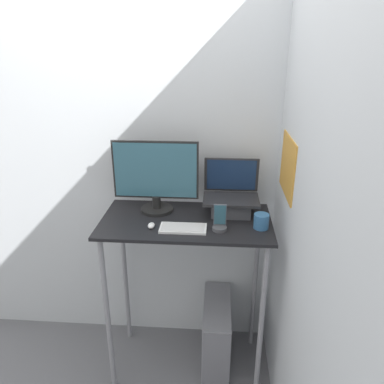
# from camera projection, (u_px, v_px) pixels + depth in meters

# --- Properties ---
(wall_back) EXTENTS (6.00, 0.05, 2.60)m
(wall_back) POSITION_uv_depth(u_px,v_px,m) (191.00, 173.00, 2.51)
(wall_back) COLOR silver
(wall_back) RESTS_ON ground_plane
(wall_side_right) EXTENTS (0.06, 6.00, 2.60)m
(wall_side_right) POSITION_uv_depth(u_px,v_px,m) (298.00, 216.00, 1.89)
(wall_side_right) COLOR silver
(wall_side_right) RESTS_ON ground_plane
(desk) EXTENTS (1.02, 0.54, 1.13)m
(desk) POSITION_uv_depth(u_px,v_px,m) (186.00, 245.00, 2.31)
(desk) COLOR black
(desk) RESTS_ON ground_plane
(laptop) EXTENTS (0.34, 0.25, 0.33)m
(laptop) POSITION_uv_depth(u_px,v_px,m) (231.00, 200.00, 2.30)
(laptop) COLOR #4C4C51
(laptop) RESTS_ON desk
(monitor) EXTENTS (0.53, 0.20, 0.45)m
(monitor) POSITION_uv_depth(u_px,v_px,m) (156.00, 178.00, 2.29)
(monitor) COLOR black
(monitor) RESTS_ON desk
(keyboard) EXTENTS (0.27, 0.13, 0.02)m
(keyboard) POSITION_uv_depth(u_px,v_px,m) (183.00, 228.00, 2.13)
(keyboard) COLOR white
(keyboard) RESTS_ON desk
(mouse) EXTENTS (0.04, 0.06, 0.03)m
(mouse) POSITION_uv_depth(u_px,v_px,m) (151.00, 225.00, 2.15)
(mouse) COLOR white
(mouse) RESTS_ON desk
(cell_phone) EXTENTS (0.08, 0.08, 0.16)m
(cell_phone) POSITION_uv_depth(u_px,v_px,m) (220.00, 223.00, 2.11)
(cell_phone) COLOR #4C4C51
(cell_phone) RESTS_ON desk
(computer_tower) EXTENTS (0.18, 0.52, 0.46)m
(computer_tower) POSITION_uv_depth(u_px,v_px,m) (216.00, 332.00, 2.63)
(computer_tower) COLOR gray
(computer_tower) RESTS_ON ground_plane
(mug) EXTENTS (0.09, 0.09, 0.09)m
(mug) POSITION_uv_depth(u_px,v_px,m) (261.00, 221.00, 2.13)
(mug) COLOR #336699
(mug) RESTS_ON desk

